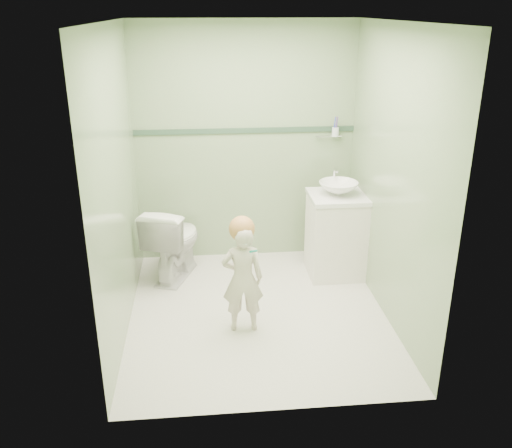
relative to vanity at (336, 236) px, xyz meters
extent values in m
plane|color=white|center=(-0.84, -0.70, -0.40)|extent=(2.50, 2.50, 0.00)
cube|color=#88AD7B|center=(-0.84, 0.55, 0.80)|extent=(2.20, 0.04, 2.40)
cube|color=#88AD7B|center=(-0.84, -1.95, 0.80)|extent=(2.20, 0.04, 2.40)
cube|color=#88AD7B|center=(-1.94, -0.70, 0.80)|extent=(0.04, 2.50, 2.40)
cube|color=#88AD7B|center=(0.26, -0.70, 0.80)|extent=(0.04, 2.50, 2.40)
plane|color=white|center=(-0.84, -0.70, 2.00)|extent=(2.50, 2.50, 0.00)
cube|color=#314D3A|center=(-0.84, 0.54, 0.95)|extent=(2.20, 0.02, 0.05)
cube|color=white|center=(0.00, 0.00, 0.00)|extent=(0.52, 0.50, 0.80)
cube|color=white|center=(0.00, 0.00, 0.41)|extent=(0.54, 0.52, 0.04)
imported|color=white|center=(0.00, 0.00, 0.49)|extent=(0.37, 0.37, 0.13)
cylinder|color=silver|center=(0.00, 0.20, 0.55)|extent=(0.03, 0.03, 0.18)
cylinder|color=silver|center=(0.00, 0.15, 0.63)|extent=(0.02, 0.12, 0.02)
cylinder|color=silver|center=(0.00, 0.50, 0.88)|extent=(0.26, 0.02, 0.02)
cylinder|color=silver|center=(0.06, 0.48, 0.93)|extent=(0.07, 0.07, 0.09)
cylinder|color=#5F40A0|center=(0.07, 0.47, 1.00)|extent=(0.01, 0.01, 0.17)
cylinder|color=#3036CB|center=(0.05, 0.47, 1.00)|extent=(0.01, 0.01, 0.17)
cylinder|color=#C34033|center=(0.07, 0.48, 1.00)|extent=(0.01, 0.01, 0.17)
cylinder|color=#5F40A0|center=(0.06, 0.47, 1.00)|extent=(0.01, 0.01, 0.17)
imported|color=white|center=(-1.58, 0.10, -0.03)|extent=(0.64, 0.83, 0.75)
imported|color=beige|center=(-0.99, -0.93, 0.06)|extent=(0.34, 0.23, 0.92)
sphere|color=#BA7E44|center=(-0.99, -0.90, 0.49)|extent=(0.20, 0.20, 0.20)
cylinder|color=#097E6B|center=(-0.91, -1.06, 0.36)|extent=(0.08, 0.13, 0.06)
cube|color=white|center=(-0.97, -1.01, 0.40)|extent=(0.03, 0.03, 0.02)
camera|label=1|loc=(-1.27, -4.86, 2.10)|focal=38.57mm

